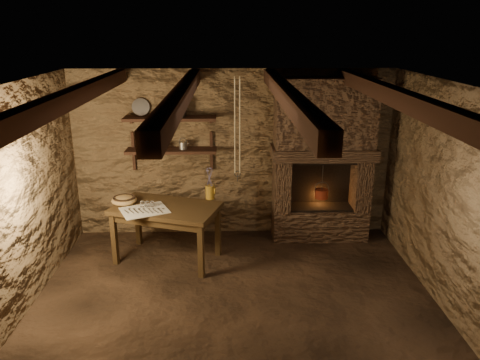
{
  "coord_description": "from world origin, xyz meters",
  "views": [
    {
      "loc": [
        -0.07,
        -4.47,
        2.92
      ],
      "look_at": [
        0.08,
        0.9,
        1.17
      ],
      "focal_mm": 35.0,
      "sensor_mm": 36.0,
      "label": 1
    }
  ],
  "objects_px": {
    "stoneware_jug": "(210,186)",
    "wooden_bowl": "(124,200)",
    "red_pot": "(322,193)",
    "work_table": "(167,231)",
    "iron_stockpot": "(178,111)"
  },
  "relations": [
    {
      "from": "work_table",
      "to": "wooden_bowl",
      "type": "height_order",
      "value": "wooden_bowl"
    },
    {
      "from": "iron_stockpot",
      "to": "red_pot",
      "type": "bearing_deg",
      "value": -3.45
    },
    {
      "from": "work_table",
      "to": "iron_stockpot",
      "type": "xyz_separation_m",
      "value": [
        0.13,
        0.72,
        1.45
      ]
    },
    {
      "from": "iron_stockpot",
      "to": "red_pot",
      "type": "height_order",
      "value": "iron_stockpot"
    },
    {
      "from": "stoneware_jug",
      "to": "red_pot",
      "type": "height_order",
      "value": "stoneware_jug"
    },
    {
      "from": "work_table",
      "to": "red_pot",
      "type": "distance_m",
      "value": 2.22
    },
    {
      "from": "work_table",
      "to": "stoneware_jug",
      "type": "relative_size",
      "value": 3.5
    },
    {
      "from": "red_pot",
      "to": "stoneware_jug",
      "type": "bearing_deg",
      "value": -167.99
    },
    {
      "from": "wooden_bowl",
      "to": "work_table",
      "type": "bearing_deg",
      "value": -13.01
    },
    {
      "from": "wooden_bowl",
      "to": "red_pot",
      "type": "xyz_separation_m",
      "value": [
        2.67,
        0.47,
        -0.1
      ]
    },
    {
      "from": "wooden_bowl",
      "to": "iron_stockpot",
      "type": "bearing_deg",
      "value": 41.0
    },
    {
      "from": "red_pot",
      "to": "iron_stockpot",
      "type": "bearing_deg",
      "value": 176.55
    },
    {
      "from": "stoneware_jug",
      "to": "wooden_bowl",
      "type": "height_order",
      "value": "stoneware_jug"
    },
    {
      "from": "stoneware_jug",
      "to": "iron_stockpot",
      "type": "xyz_separation_m",
      "value": [
        -0.43,
        0.45,
        0.92
      ]
    },
    {
      "from": "wooden_bowl",
      "to": "iron_stockpot",
      "type": "relative_size",
      "value": 1.5
    }
  ]
}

